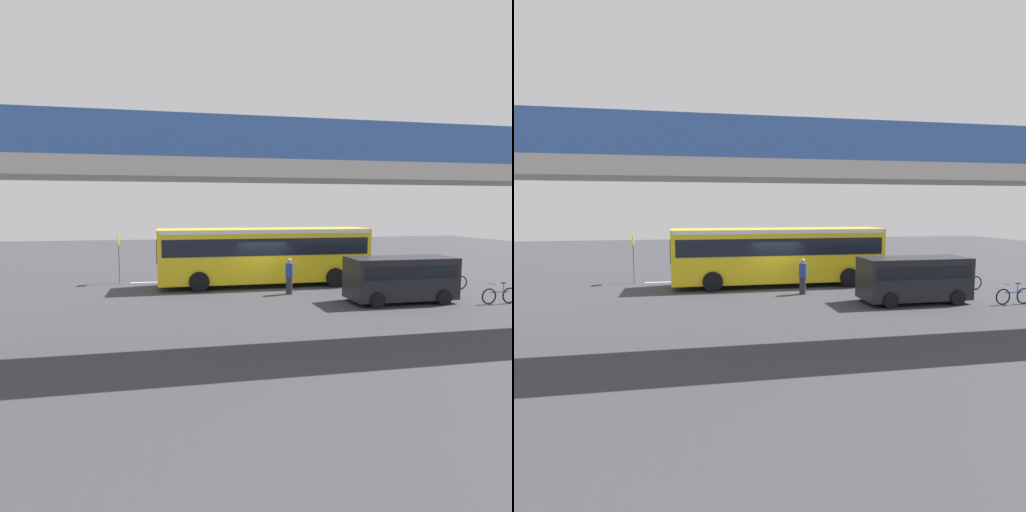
% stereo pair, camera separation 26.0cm
% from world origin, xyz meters
% --- Properties ---
extents(ground, '(80.00, 80.00, 0.00)m').
position_xyz_m(ground, '(0.00, 0.00, 0.00)').
color(ground, '#38383D').
extents(city_bus, '(11.54, 2.85, 3.15)m').
position_xyz_m(city_bus, '(-0.36, -0.90, 1.88)').
color(city_bus, yellow).
rests_on(city_bus, ground).
extents(parked_van, '(4.80, 2.17, 2.05)m').
position_xyz_m(parked_van, '(-5.47, 4.64, 1.18)').
color(parked_van, black).
rests_on(parked_van, ground).
extents(bicycle_blue, '(1.77, 0.44, 0.96)m').
position_xyz_m(bicycle_blue, '(-9.62, 5.91, 0.37)').
color(bicycle_blue, black).
rests_on(bicycle_blue, ground).
extents(bicycle_red, '(1.77, 0.44, 0.96)m').
position_xyz_m(bicycle_red, '(-9.77, 2.37, 0.37)').
color(bicycle_red, black).
rests_on(bicycle_red, ground).
extents(pedestrian, '(0.38, 0.38, 1.79)m').
position_xyz_m(pedestrian, '(-1.04, 1.86, 0.89)').
color(pedestrian, '#2D2D38').
rests_on(pedestrian, ground).
extents(traffic_sign, '(0.08, 0.60, 2.80)m').
position_xyz_m(traffic_sign, '(7.56, -3.19, 1.89)').
color(traffic_sign, slate).
rests_on(traffic_sign, ground).
extents(lane_dash_leftmost, '(2.00, 0.20, 0.01)m').
position_xyz_m(lane_dash_leftmost, '(-6.00, -3.19, 0.00)').
color(lane_dash_leftmost, silver).
rests_on(lane_dash_leftmost, ground).
extents(lane_dash_left, '(2.00, 0.20, 0.01)m').
position_xyz_m(lane_dash_left, '(-2.00, -3.19, 0.00)').
color(lane_dash_left, silver).
rests_on(lane_dash_left, ground).
extents(lane_dash_centre, '(2.00, 0.20, 0.01)m').
position_xyz_m(lane_dash_centre, '(2.00, -3.19, 0.00)').
color(lane_dash_centre, silver).
rests_on(lane_dash_centre, ground).
extents(lane_dash_right, '(2.00, 0.20, 0.01)m').
position_xyz_m(lane_dash_right, '(6.00, -3.19, 0.00)').
color(lane_dash_right, silver).
rests_on(lane_dash_right, ground).
extents(pedestrian_overpass, '(31.06, 2.60, 6.65)m').
position_xyz_m(pedestrian_overpass, '(0.00, 9.79, 4.96)').
color(pedestrian_overpass, '#B2ADA5').
rests_on(pedestrian_overpass, ground).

